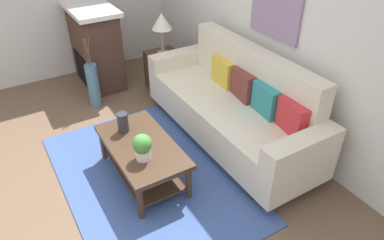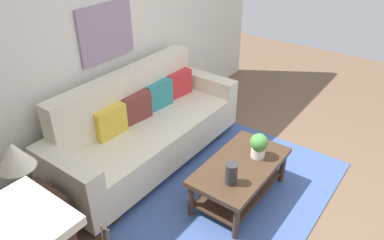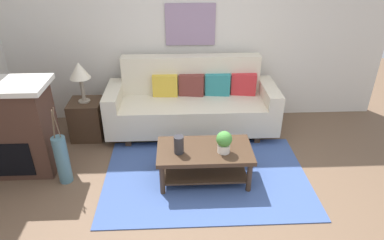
{
  "view_description": "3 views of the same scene",
  "coord_description": "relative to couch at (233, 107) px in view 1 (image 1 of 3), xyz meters",
  "views": [
    {
      "loc": [
        2.6,
        -0.52,
        2.57
      ],
      "look_at": [
        -0.07,
        1.08,
        0.48
      ],
      "focal_mm": 33.27,
      "sensor_mm": 36.0,
      "label": 1
    },
    {
      "loc": [
        -2.6,
        -0.82,
        2.64
      ],
      "look_at": [
        0.09,
        1.16,
        0.64
      ],
      "focal_mm": 33.99,
      "sensor_mm": 36.0,
      "label": 2
    },
    {
      "loc": [
        -0.32,
        -2.81,
        2.61
      ],
      "look_at": [
        -0.15,
        0.93,
        0.56
      ],
      "focal_mm": 31.9,
      "sensor_mm": 36.0,
      "label": 3
    }
  ],
  "objects": [
    {
      "name": "throw_pillow_teal",
      "position": [
        0.38,
        0.12,
        0.25
      ],
      "size": [
        0.37,
        0.16,
        0.32
      ],
      "primitive_type": "cube",
      "rotation": [
        0.0,
        0.0,
        -0.11
      ],
      "color": "teal",
      "rests_on": "couch"
    },
    {
      "name": "wall_back",
      "position": [
        0.12,
        0.54,
        0.92
      ],
      "size": [
        5.69,
        0.1,
        2.7
      ],
      "primitive_type": "cube",
      "color": "silver",
      "rests_on": "ground_plane"
    },
    {
      "name": "tabletop_vase",
      "position": [
        -0.2,
        -1.24,
        0.1
      ],
      "size": [
        0.11,
        0.11,
        0.21
      ],
      "primitive_type": "cylinder",
      "color": "#2D2D33",
      "rests_on": "coffee_table"
    },
    {
      "name": "couch",
      "position": [
        0.0,
        0.0,
        0.0
      ],
      "size": [
        2.41,
        0.84,
        1.08
      ],
      "color": "beige",
      "rests_on": "ground_plane"
    },
    {
      "name": "side_table",
      "position": [
        -1.51,
        -0.11,
        -0.15
      ],
      "size": [
        0.44,
        0.44,
        0.56
      ],
      "primitive_type": "cube",
      "color": "#422D1E",
      "rests_on": "ground_plane"
    },
    {
      "name": "area_rug",
      "position": [
        0.12,
        -1.16,
        -0.43
      ],
      "size": [
        2.45,
        1.62,
        0.01
      ],
      "primitive_type": "cube",
      "color": "#3D5693",
      "rests_on": "ground_plane"
    },
    {
      "name": "throw_pillow_crimson",
      "position": [
        0.76,
        0.12,
        0.25
      ],
      "size": [
        0.37,
        0.17,
        0.32
      ],
      "primitive_type": "cube",
      "rotation": [
        0.0,
        0.0,
        -0.14
      ],
      "color": "red",
      "rests_on": "couch"
    },
    {
      "name": "throw_pillow_mustard",
      "position": [
        -0.38,
        0.12,
        0.25
      ],
      "size": [
        0.37,
        0.14,
        0.32
      ],
      "primitive_type": "cube",
      "rotation": [
        0.0,
        0.0,
        -0.06
      ],
      "color": "gold",
      "rests_on": "couch"
    },
    {
      "name": "throw_pillow_maroon",
      "position": [
        0.0,
        0.12,
        0.25
      ],
      "size": [
        0.37,
        0.17,
        0.32
      ],
      "primitive_type": "cube",
      "rotation": [
        0.0,
        0.0,
        -0.14
      ],
      "color": "brown",
      "rests_on": "couch"
    },
    {
      "name": "table_lamp",
      "position": [
        -1.51,
        -0.11,
        0.56
      ],
      "size": [
        0.28,
        0.28,
        0.57
      ],
      "color": "gray",
      "rests_on": "side_table"
    },
    {
      "name": "floor_vase_branch_c",
      "position": [
        -1.57,
        -1.16,
        0.35
      ],
      "size": [
        0.05,
        0.04,
        0.36
      ],
      "primitive_type": "cylinder",
      "rotation": [
        0.07,
        0.12,
        0.0
      ],
      "color": "brown",
      "rests_on": "floor_vase"
    },
    {
      "name": "framed_painting",
      "position": [
        0.0,
        0.47,
        1.04
      ],
      "size": [
        0.72,
        0.03,
        0.59
      ],
      "primitive_type": "cube",
      "color": "gray"
    },
    {
      "name": "ground_plane",
      "position": [
        0.12,
        -1.66,
        -0.43
      ],
      "size": [
        9.69,
        9.69,
        0.0
      ],
      "primitive_type": "plane",
      "color": "brown"
    },
    {
      "name": "floor_vase_branch_a",
      "position": [
        -1.54,
        -1.14,
        0.35
      ],
      "size": [
        0.04,
        0.04,
        0.36
      ],
      "primitive_type": "cylinder",
      "rotation": [
        0.08,
        -0.07,
        0.0
      ],
      "color": "brown",
      "rests_on": "floor_vase"
    },
    {
      "name": "coffee_table",
      "position": [
        0.09,
        -1.18,
        -0.12
      ],
      "size": [
        1.1,
        0.6,
        0.43
      ],
      "color": "#422D1E",
      "rests_on": "ground_plane"
    },
    {
      "name": "floor_vase_branch_b",
      "position": [
        -1.57,
        -1.13,
        0.35
      ],
      "size": [
        0.05,
        0.05,
        0.36
      ],
      "primitive_type": "cylinder",
      "rotation": [
        -0.1,
        0.12,
        0.0
      ],
      "color": "brown",
      "rests_on": "floor_vase"
    },
    {
      "name": "floor_vase",
      "position": [
        -1.56,
        -1.14,
        -0.13
      ],
      "size": [
        0.16,
        0.16,
        0.6
      ],
      "primitive_type": "cylinder",
      "color": "slate",
      "rests_on": "ground_plane"
    },
    {
      "name": "potted_plant_tabletop",
      "position": [
        0.3,
        -1.25,
        0.14
      ],
      "size": [
        0.18,
        0.18,
        0.26
      ],
      "color": "white",
      "rests_on": "coffee_table"
    },
    {
      "name": "fireplace",
      "position": [
        -2.18,
        -0.87,
        0.15
      ],
      "size": [
        1.02,
        0.58,
        1.16
      ],
      "color": "#472D23",
      "rests_on": "ground_plane"
    }
  ]
}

